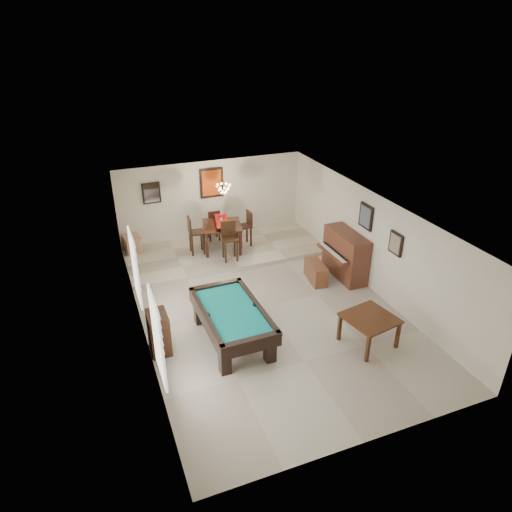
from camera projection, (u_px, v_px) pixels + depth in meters
ground_plane at (265, 307)px, 11.52m from camera, size 6.00×9.00×0.02m
wall_back at (212, 200)px, 14.65m from camera, size 6.00×0.04×2.60m
wall_front at (373, 385)px, 7.19m from camera, size 6.00×0.04×2.60m
wall_left at (138, 284)px, 9.95m from camera, size 0.04×9.00×2.60m
wall_right at (371, 242)px, 11.89m from camera, size 0.04×9.00×2.60m
ceiling at (266, 210)px, 10.33m from camera, size 6.00×9.00×0.04m
dining_step at (225, 251)px, 14.18m from camera, size 6.00×2.50×0.12m
window_left_front at (157, 338)px, 8.09m from camera, size 0.06×1.00×1.70m
window_left_rear at (135, 268)px, 10.41m from camera, size 0.06×1.00×1.70m
pool_table at (232, 325)px, 10.12m from camera, size 1.34×2.41×0.80m
square_table at (368, 330)px, 10.04m from camera, size 1.19×1.19×0.70m
upright_piano at (341, 256)px, 12.59m from camera, size 0.88×1.57×1.31m
piano_bench at (316, 272)px, 12.57m from camera, size 0.49×0.99×0.53m
apothecary_chest at (159, 333)px, 9.77m from camera, size 0.42×0.63×0.94m
dining_table at (222, 235)px, 13.96m from camera, size 1.36×1.36×0.94m
flower_vase at (221, 218)px, 13.69m from camera, size 0.13×0.13×0.21m
dining_chair_south at (230, 242)px, 13.29m from camera, size 0.47×0.47×1.16m
dining_chair_north at (213, 224)px, 14.58m from camera, size 0.39×0.39×1.03m
dining_chair_west at (196, 235)px, 13.68m from camera, size 0.46×0.46×1.18m
dining_chair_east at (244, 229)px, 14.18m from camera, size 0.42×0.42×1.11m
corner_bench at (132, 244)px, 13.92m from camera, size 0.52×0.62×0.50m
chandelier at (223, 185)px, 13.16m from camera, size 0.44×0.44×0.60m
back_painting at (212, 183)px, 14.35m from camera, size 0.75×0.06×0.95m
back_mirror at (151, 193)px, 13.78m from camera, size 0.55×0.06×0.65m
right_picture_upper at (366, 216)px, 11.85m from camera, size 0.06×0.55×0.65m
right_picture_lower at (396, 243)px, 10.86m from camera, size 0.06×0.45×0.55m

